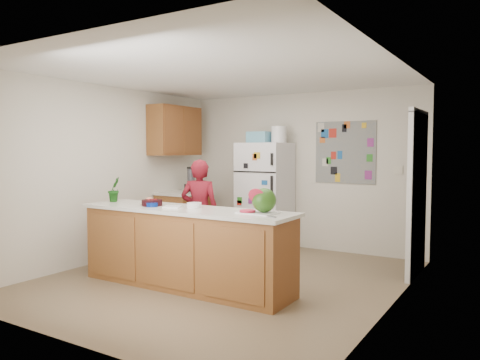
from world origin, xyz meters
The scene contains 26 objects.
floor centered at (0.00, 0.00, -0.01)m, with size 4.00×4.50×0.02m, color brown.
wall_back centered at (0.00, 2.26, 1.25)m, with size 4.00×0.02×2.50m, color beige.
wall_left centered at (-2.01, 0.00, 1.25)m, with size 0.02×4.50×2.50m, color beige.
wall_right centered at (2.01, 0.00, 1.25)m, with size 0.02×4.50×2.50m, color beige.
ceiling centered at (0.00, 0.00, 2.51)m, with size 4.00×4.50×0.02m, color white.
doorway centered at (1.99, 1.45, 1.02)m, with size 0.03×0.85×2.04m, color black.
peninsula_base centered at (-0.20, -0.50, 0.44)m, with size 2.60×0.62×0.88m, color brown.
peninsula_top centered at (-0.20, -0.50, 0.90)m, with size 2.68×0.70×0.04m, color silver.
side_counter_base centered at (-1.69, 1.35, 0.43)m, with size 0.60×0.80×0.86m, color brown.
side_counter_top centered at (-1.69, 1.35, 0.88)m, with size 0.64×0.84×0.04m, color silver.
upper_cabinets centered at (-1.82, 1.30, 1.90)m, with size 0.35×1.00×0.80m, color brown.
refrigerator centered at (-0.45, 1.88, 0.85)m, with size 0.75×0.70×1.70m, color silver.
fridge_top_bin centered at (-0.55, 1.88, 1.79)m, with size 0.35×0.28×0.18m, color #5999B2.
photo_collage centered at (0.75, 2.24, 1.55)m, with size 0.95×0.01×0.95m, color slate.
person centered at (-0.68, 0.43, 0.73)m, with size 0.53×0.35×1.46m, color maroon.
blender_appliance centered at (-1.64, 1.49, 1.09)m, with size 0.13×0.13×0.38m, color black.
cutting_board centered at (0.73, -0.45, 0.93)m, with size 0.40×0.30×0.01m, color silver.
watermelon centered at (0.79, -0.43, 1.06)m, with size 0.26×0.26×0.26m, color #2F5519.
watermelon_slice centered at (0.63, -0.50, 0.94)m, with size 0.17×0.17×0.02m, color #E6364C.
cherry_bowl centered at (-0.69, -0.52, 0.96)m, with size 0.25×0.25×0.07m, color black.
white_bowl centered at (-0.13, -0.43, 0.95)m, with size 0.17×0.17×0.06m, color white.
cobalt_bowl centered at (-0.61, -0.61, 0.95)m, with size 0.13×0.13×0.05m, color navy.
plate centered at (-0.80, -0.45, 0.93)m, with size 0.22×0.22×0.02m, color beige.
paper_towel centered at (-0.35, -0.56, 0.93)m, with size 0.19×0.17×0.02m, color white.
keys centered at (1.00, -0.64, 0.93)m, with size 0.09×0.04×0.01m, color gray.
potted_plant centered at (-1.40, -0.45, 1.08)m, with size 0.18×0.14×0.32m, color #0B3E0B.
Camera 1 is at (3.13, -4.72, 1.59)m, focal length 35.00 mm.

